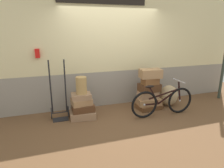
% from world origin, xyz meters
% --- Properties ---
extents(ground, '(9.66, 5.20, 0.06)m').
position_xyz_m(ground, '(0.00, 0.00, -0.03)').
color(ground, brown).
extents(station_building, '(7.66, 0.74, 2.95)m').
position_xyz_m(station_building, '(0.01, 0.85, 1.48)').
color(station_building, gray).
rests_on(station_building, ground).
extents(suitcase_0, '(0.62, 0.52, 0.16)m').
position_xyz_m(suitcase_0, '(-0.88, 0.18, 0.08)').
color(suitcase_0, '#937051').
rests_on(suitcase_0, ground).
extents(suitcase_1, '(0.50, 0.42, 0.16)m').
position_xyz_m(suitcase_1, '(-0.87, 0.21, 0.24)').
color(suitcase_1, '#4C2D19').
rests_on(suitcase_1, suitcase_0).
extents(suitcase_2, '(0.48, 0.38, 0.14)m').
position_xyz_m(suitcase_2, '(-0.90, 0.21, 0.39)').
color(suitcase_2, '#9E754C').
rests_on(suitcase_2, suitcase_1).
extents(suitcase_3, '(0.45, 0.35, 0.12)m').
position_xyz_m(suitcase_3, '(-0.90, 0.21, 0.52)').
color(suitcase_3, '#937051').
rests_on(suitcase_3, suitcase_2).
extents(suitcase_4, '(0.65, 0.48, 0.12)m').
position_xyz_m(suitcase_4, '(0.84, 0.18, 0.06)').
color(suitcase_4, brown).
rests_on(suitcase_4, ground).
extents(suitcase_5, '(0.63, 0.43, 0.16)m').
position_xyz_m(suitcase_5, '(0.83, 0.20, 0.20)').
color(suitcase_5, '#9E754C').
rests_on(suitcase_5, suitcase_4).
extents(suitcase_6, '(0.49, 0.30, 0.18)m').
position_xyz_m(suitcase_6, '(0.81, 0.21, 0.37)').
color(suitcase_6, '#937051').
rests_on(suitcase_6, suitcase_5).
extents(suitcase_7, '(0.53, 0.35, 0.20)m').
position_xyz_m(suitcase_7, '(0.84, 0.22, 0.56)').
color(suitcase_7, '#4C2D19').
rests_on(suitcase_7, suitcase_6).
extents(suitcase_8, '(0.41, 0.27, 0.17)m').
position_xyz_m(suitcase_8, '(0.84, 0.18, 0.74)').
color(suitcase_8, brown).
rests_on(suitcase_8, suitcase_7).
extents(suitcase_9, '(0.56, 0.36, 0.22)m').
position_xyz_m(suitcase_9, '(0.84, 0.18, 0.93)').
color(suitcase_9, '#9E754C').
rests_on(suitcase_9, suitcase_8).
extents(wicker_basket, '(0.25, 0.25, 0.39)m').
position_xyz_m(wicker_basket, '(-0.89, 0.21, 0.77)').
color(wicker_basket, '#A8844C').
rests_on(wicker_basket, suitcase_3).
extents(luggage_trolley, '(0.40, 0.35, 1.37)m').
position_xyz_m(luggage_trolley, '(-1.40, 0.30, 0.34)').
color(luggage_trolley, black).
rests_on(luggage_trolley, ground).
extents(burlap_sack, '(0.50, 0.43, 0.55)m').
position_xyz_m(burlap_sack, '(1.44, 0.22, 0.28)').
color(burlap_sack, tan).
rests_on(burlap_sack, ground).
extents(bicycle, '(1.60, 0.46, 0.83)m').
position_xyz_m(bicycle, '(0.93, -0.29, 0.34)').
color(bicycle, black).
rests_on(bicycle, ground).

